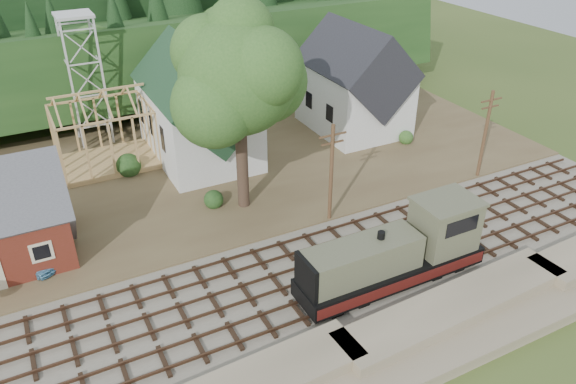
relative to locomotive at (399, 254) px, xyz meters
name	(u,v)px	position (x,y,z in m)	size (l,w,h in m)	color
ground	(277,287)	(-7.13, 3.00, -2.22)	(140.00, 140.00, 0.00)	#384C1E
embankment	(349,380)	(-7.13, -5.50, -2.22)	(64.00, 5.00, 1.60)	#7F7259
railroad_bed	(277,286)	(-7.13, 3.00, -2.14)	(64.00, 11.00, 0.16)	#726B5B
village_flat	(188,170)	(-7.13, 21.00, -2.07)	(64.00, 26.00, 0.30)	brown
hillside	(125,90)	(-7.13, 45.00, -2.22)	(70.00, 28.00, 8.00)	#1E3F19
ridge	(99,56)	(-7.13, 61.00, -2.22)	(80.00, 20.00, 12.00)	black
church	(198,107)	(-5.13, 22.68, 2.96)	(8.40, 15.17, 13.00)	silver
farmhouse	(354,85)	(10.87, 22.00, 2.65)	(8.40, 10.80, 10.60)	silver
timber_frame	(104,134)	(-13.13, 25.00, 1.05)	(8.20, 6.20, 6.99)	tan
lattice_tower	(78,41)	(-13.13, 31.00, 7.81)	(3.20, 3.20, 12.12)	silver
big_tree	(240,84)	(-4.96, 13.08, 8.00)	(10.90, 8.40, 14.70)	#38281E
telegraph_pole_near	(331,172)	(-0.13, 8.20, 2.03)	(2.20, 0.28, 8.00)	#4C331E
telegraph_pole_far	(485,134)	(14.87, 8.20, 2.03)	(2.20, 0.28, 8.00)	#4C331E
locomotive	(399,254)	(0.00, 0.00, 0.00)	(12.68, 3.17, 5.05)	black
car_blue	(35,263)	(-20.70, 11.68, -1.37)	(1.31, 3.25, 1.11)	#5FA5CD
car_red	(362,120)	(12.05, 21.90, -1.31)	(2.02, 4.38, 1.22)	#B90E10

